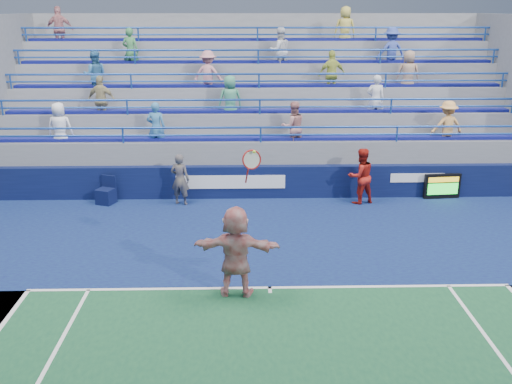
{
  "coord_description": "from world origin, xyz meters",
  "views": [
    {
      "loc": [
        -0.59,
        -11.63,
        6.11
      ],
      "look_at": [
        -0.25,
        2.5,
        1.5
      ],
      "focal_mm": 40.0,
      "sensor_mm": 36.0,
      "label": 1
    }
  ],
  "objects_px": {
    "serve_speed_board": "(442,186)",
    "judge_chair": "(106,195)",
    "tennis_player": "(236,251)",
    "line_judge": "(180,179)",
    "ball_girl": "(361,176)"
  },
  "relations": [
    {
      "from": "line_judge",
      "to": "ball_girl",
      "type": "bearing_deg",
      "value": -165.78
    },
    {
      "from": "tennis_player",
      "to": "line_judge",
      "type": "xyz_separation_m",
      "value": [
        -1.85,
        6.12,
        -0.2
      ]
    },
    {
      "from": "serve_speed_board",
      "to": "line_judge",
      "type": "xyz_separation_m",
      "value": [
        -8.63,
        -0.38,
        0.42
      ]
    },
    {
      "from": "line_judge",
      "to": "judge_chair",
      "type": "bearing_deg",
      "value": 11.27
    },
    {
      "from": "line_judge",
      "to": "tennis_player",
      "type": "bearing_deg",
      "value": 121.07
    },
    {
      "from": "judge_chair",
      "to": "tennis_player",
      "type": "height_order",
      "value": "tennis_player"
    },
    {
      "from": "serve_speed_board",
      "to": "judge_chair",
      "type": "xyz_separation_m",
      "value": [
        -11.06,
        -0.25,
        -0.14
      ]
    },
    {
      "from": "judge_chair",
      "to": "line_judge",
      "type": "bearing_deg",
      "value": -2.97
    },
    {
      "from": "serve_speed_board",
      "to": "line_judge",
      "type": "relative_size",
      "value": 0.73
    },
    {
      "from": "judge_chair",
      "to": "serve_speed_board",
      "type": "bearing_deg",
      "value": 1.31
    },
    {
      "from": "judge_chair",
      "to": "tennis_player",
      "type": "distance_m",
      "value": 7.61
    },
    {
      "from": "serve_speed_board",
      "to": "judge_chair",
      "type": "height_order",
      "value": "judge_chair"
    },
    {
      "from": "serve_speed_board",
      "to": "tennis_player",
      "type": "height_order",
      "value": "tennis_player"
    },
    {
      "from": "tennis_player",
      "to": "line_judge",
      "type": "height_order",
      "value": "tennis_player"
    },
    {
      "from": "line_judge",
      "to": "ball_girl",
      "type": "relative_size",
      "value": 0.92
    }
  ]
}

